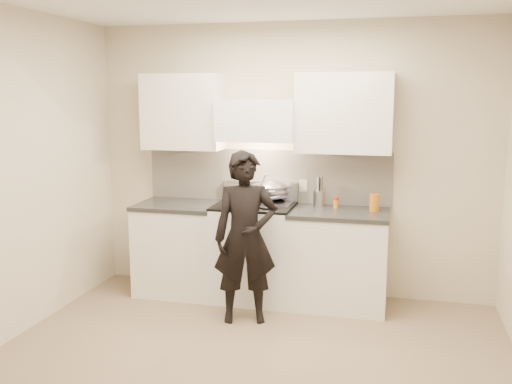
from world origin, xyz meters
TOP-DOWN VIEW (x-y plane):
  - ground_plane at (0.00, 0.00)m, footprint 4.00×4.00m
  - room_shell at (-0.06, 0.37)m, footprint 4.04×3.54m
  - stove at (-0.30, 1.42)m, footprint 0.76×0.65m
  - counter_right at (0.53, 1.43)m, footprint 0.92×0.67m
  - counter_left at (-1.08, 1.43)m, footprint 0.82×0.67m
  - wok at (-0.16, 1.57)m, footprint 0.39×0.47m
  - stock_pot at (-0.41, 1.28)m, footprint 0.35×0.35m
  - utensil_crock at (0.30, 1.62)m, footprint 0.11×0.11m
  - spice_jar at (0.48, 1.55)m, footprint 0.05×0.05m
  - oil_glass at (0.84, 1.51)m, footprint 0.09×0.09m
  - person at (-0.23, 0.84)m, footprint 0.64×0.51m

SIDE VIEW (x-z plane):
  - ground_plane at x=0.00m, z-range 0.00..0.00m
  - counter_right at x=0.53m, z-range 0.00..0.92m
  - counter_left at x=-1.08m, z-range 0.00..0.92m
  - stove at x=-0.30m, z-range 0.00..0.95m
  - person at x=-0.23m, z-range 0.00..1.52m
  - spice_jar at x=0.48m, z-range 0.92..1.03m
  - oil_glass at x=0.84m, z-range 0.92..1.08m
  - utensil_crock at x=0.30m, z-range 0.86..1.15m
  - stock_pot at x=-0.41m, z-range 0.96..1.13m
  - wok at x=-0.16m, z-range 0.91..1.22m
  - room_shell at x=-0.06m, z-range 0.25..2.95m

